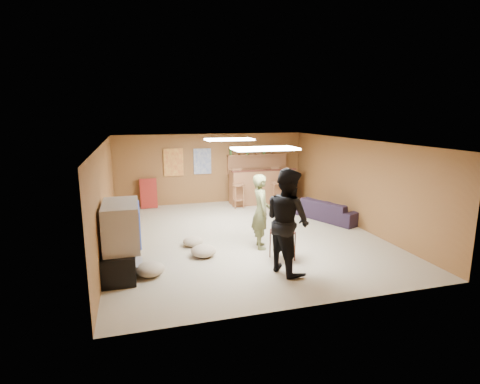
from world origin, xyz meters
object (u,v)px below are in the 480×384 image
object	(u,v)px
person_olive	(261,211)
tv_body	(121,225)
person_black	(287,221)
bar_counter	(262,186)
sofa	(329,210)
tray_table	(282,244)

from	to	relation	value
person_olive	tv_body	bearing A→B (deg)	110.66
person_olive	person_black	world-z (taller)	person_black
tv_body	person_olive	xyz separation A→B (m)	(2.79, 0.59, -0.10)
bar_counter	person_olive	xyz separation A→B (m)	(-1.36, -3.86, 0.25)
bar_counter	sofa	world-z (taller)	bar_counter
sofa	tray_table	size ratio (longest dim) A/B	3.04
person_black	tray_table	world-z (taller)	person_black
tv_body	person_olive	size ratio (longest dim) A/B	0.69
person_black	tv_body	bearing A→B (deg)	60.21
tray_table	tv_body	bearing A→B (deg)	177.05
tray_table	person_black	bearing A→B (deg)	-104.91
bar_counter	person_black	world-z (taller)	person_black
tv_body	tray_table	bearing A→B (deg)	-2.95
bar_counter	person_olive	size ratio (longest dim) A/B	1.26
person_olive	tray_table	size ratio (longest dim) A/B	2.63
person_black	sofa	distance (m)	3.80
person_olive	person_black	distance (m)	1.30
sofa	person_olive	bearing A→B (deg)	99.05
person_olive	tray_table	world-z (taller)	person_olive
tv_body	person_black	distance (m)	2.93
tv_body	tray_table	xyz separation A→B (m)	(2.99, -0.15, -0.60)
bar_counter	tray_table	distance (m)	4.76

